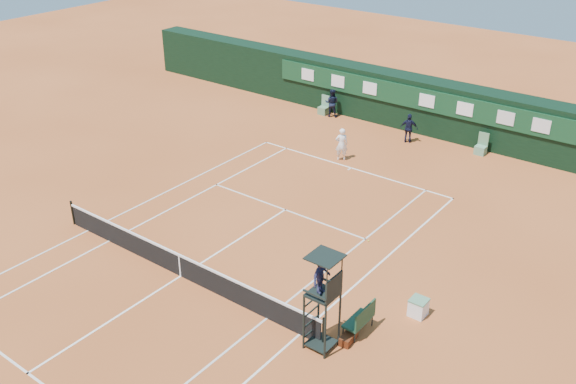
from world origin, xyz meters
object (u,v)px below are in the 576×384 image
object	(u,v)px
tennis_net	(180,265)
player	(342,144)
cooler	(418,307)
umpire_chair	(323,283)
player_bench	(361,318)

from	to	relation	value
tennis_net	player	xyz separation A→B (m)	(-0.96, 12.42, 0.36)
tennis_net	cooler	distance (m)	8.71
umpire_chair	player	size ratio (longest dim) A/B	1.97
cooler	tennis_net	bearing A→B (deg)	-158.20
player_bench	player	distance (m)	13.71
umpire_chair	cooler	bearing A→B (deg)	62.28
player_bench	cooler	world-z (taller)	player_bench
umpire_chair	player_bench	distance (m)	2.38
tennis_net	umpire_chair	distance (m)	6.64
tennis_net	cooler	world-z (taller)	tennis_net
tennis_net	player_bench	bearing A→B (deg)	10.25
player_bench	umpire_chair	bearing A→B (deg)	-116.50
cooler	player	size ratio (longest dim) A/B	0.37
player	tennis_net	bearing A→B (deg)	56.41
cooler	player	bearing A→B (deg)	134.54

